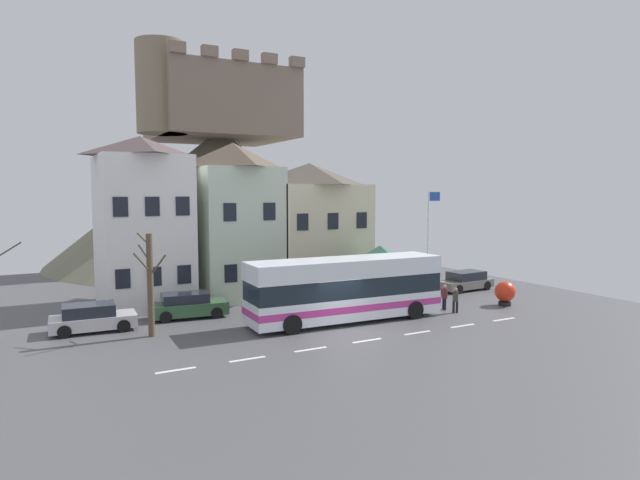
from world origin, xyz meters
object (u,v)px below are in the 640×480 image
(bus_shelter, at_px, (380,255))
(parked_car_00, at_px, (92,318))
(hilltop_castle, at_px, (220,189))
(pedestrian_01, at_px, (420,286))
(parked_car_03, at_px, (188,306))
(pedestrian_03, at_px, (444,295))
(bare_tree_00, at_px, (150,283))
(pedestrian_00, at_px, (455,299))
(townhouse_00, at_px, (142,221))
(townhouse_01, at_px, (234,220))
(flagpole, at_px, (429,238))
(parked_car_02, at_px, (465,281))
(public_bench, at_px, (369,288))
(townhouse_02, at_px, (310,226))
(harbour_buoy, at_px, (505,292))
(transit_bus, at_px, (346,290))
(parked_car_01, at_px, (377,287))

(bus_shelter, relative_size, parked_car_00, 0.86)
(hilltop_castle, xyz_separation_m, pedestrian_01, (4.98, -25.66, -6.33))
(bus_shelter, xyz_separation_m, parked_car_03, (-12.28, 0.92, -2.28))
(pedestrian_03, xyz_separation_m, bare_tree_00, (-16.58, 2.16, 1.75))
(pedestrian_00, relative_size, bare_tree_00, 0.29)
(pedestrian_03, relative_size, bare_tree_00, 0.30)
(townhouse_00, distance_m, bare_tree_00, 8.44)
(parked_car_03, bearing_deg, townhouse_01, 52.37)
(pedestrian_00, xyz_separation_m, flagpole, (0.52, 3.09, 3.26))
(bus_shelter, xyz_separation_m, pedestrian_01, (2.06, -1.60, -2.01))
(townhouse_00, bearing_deg, parked_car_02, -15.34)
(bus_shelter, height_order, public_bench, bus_shelter)
(pedestrian_01, distance_m, flagpole, 3.19)
(flagpole, bearing_deg, townhouse_02, 117.65)
(parked_car_00, bearing_deg, hilltop_castle, 61.51)
(bus_shelter, relative_size, pedestrian_00, 2.43)
(pedestrian_01, height_order, harbour_buoy, pedestrian_01)
(transit_bus, distance_m, pedestrian_00, 6.86)
(parked_car_03, relative_size, bare_tree_00, 0.85)
(townhouse_00, bearing_deg, transit_bus, -47.95)
(public_bench, bearing_deg, harbour_buoy, -51.91)
(public_bench, height_order, flagpole, flagpole)
(bus_shelter, bearing_deg, transit_bus, -141.37)
(townhouse_01, bearing_deg, bare_tree_00, -132.07)
(townhouse_02, distance_m, parked_car_00, 16.79)
(public_bench, relative_size, flagpole, 0.24)
(pedestrian_03, bearing_deg, harbour_buoy, -11.57)
(transit_bus, bearing_deg, townhouse_01, 109.33)
(bus_shelter, bearing_deg, flagpole, -43.41)
(townhouse_00, distance_m, townhouse_01, 5.85)
(townhouse_01, bearing_deg, parked_car_01, -28.55)
(townhouse_02, relative_size, transit_bus, 0.82)
(townhouse_00, distance_m, pedestrian_00, 19.51)
(townhouse_00, height_order, parked_car_00, townhouse_00)
(hilltop_castle, xyz_separation_m, public_bench, (3.28, -22.25, -6.81))
(parked_car_01, bearing_deg, pedestrian_03, -80.74)
(townhouse_00, distance_m, pedestrian_03, 18.98)
(public_bench, xyz_separation_m, harbour_buoy, (5.46, -6.96, 0.36))
(townhouse_02, xyz_separation_m, pedestrian_03, (3.73, -10.34, -3.66))
(pedestrian_01, height_order, public_bench, pedestrian_01)
(hilltop_castle, height_order, parked_car_02, hilltop_castle)
(transit_bus, height_order, parked_car_01, transit_bus)
(townhouse_00, distance_m, bus_shelter, 15.10)
(harbour_buoy, bearing_deg, parked_car_00, 166.81)
(harbour_buoy, bearing_deg, pedestrian_00, -178.90)
(parked_car_03, height_order, pedestrian_01, pedestrian_01)
(bus_shelter, bearing_deg, parked_car_01, 63.64)
(parked_car_00, relative_size, flagpole, 0.59)
(parked_car_01, xyz_separation_m, parked_car_03, (-12.78, -0.08, 0.04))
(public_bench, bearing_deg, pedestrian_01, -63.60)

